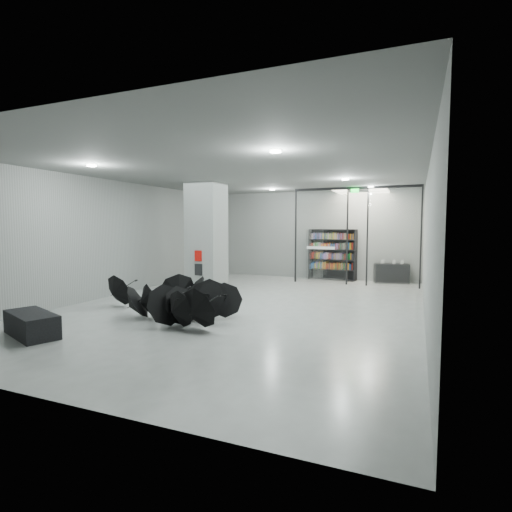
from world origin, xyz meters
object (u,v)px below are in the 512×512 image
at_px(bench, 32,324).
at_px(shop_counter, 391,273).
at_px(column, 207,237).
at_px(umbrella_cluster, 179,306).
at_px(bookshelf, 333,255).

distance_m(bench, shop_counter, 13.38).
xyz_separation_m(column, bench, (-0.55, -6.83, -1.74)).
bearing_deg(umbrella_cluster, bench, -127.50).
bearing_deg(column, bench, -94.58).
xyz_separation_m(column, shop_counter, (6.29, 4.68, -1.59)).
bearing_deg(bookshelf, shop_counter, 8.34).
bearing_deg(bench, column, 106.06).
distance_m(column, bench, 7.07).
bearing_deg(bookshelf, bench, -100.41).
bearing_deg(umbrella_cluster, shop_counter, 61.57).
distance_m(column, bookshelf, 6.12).
relative_size(column, umbrella_cluster, 0.84).
bearing_deg(column, shop_counter, 36.64).
bearing_deg(column, bookshelf, 51.65).
height_order(column, bookshelf, column).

